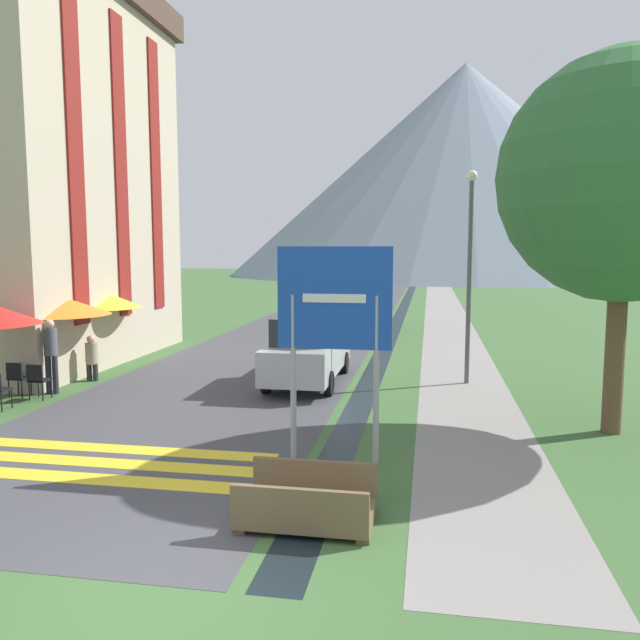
% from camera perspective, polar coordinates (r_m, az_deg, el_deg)
% --- Properties ---
extents(ground_plane, '(160.00, 160.00, 0.00)m').
position_cam_1_polar(ground_plane, '(26.14, 3.95, -1.18)').
color(ground_plane, '#3D6033').
extents(road, '(6.40, 60.00, 0.01)m').
position_cam_1_polar(road, '(36.31, 1.68, 1.01)').
color(road, '#424247').
rests_on(road, ground_plane).
extents(footpath, '(2.20, 60.00, 0.01)m').
position_cam_1_polar(footpath, '(35.95, 11.35, 0.82)').
color(footpath, gray).
rests_on(footpath, ground_plane).
extents(drainage_channel, '(0.60, 60.00, 0.00)m').
position_cam_1_polar(drainage_channel, '(35.97, 7.53, 0.90)').
color(drainage_channel, black).
rests_on(drainage_channel, ground_plane).
extents(crosswalk_marking, '(5.44, 1.84, 0.01)m').
position_cam_1_polar(crosswalk_marking, '(11.08, -19.04, -12.24)').
color(crosswalk_marking, yellow).
rests_on(crosswalk_marking, ground_plane).
extents(mountain_distant, '(64.40, 64.40, 28.69)m').
position_cam_1_polar(mountain_distant, '(90.99, 12.99, 13.22)').
color(mountain_distant, gray).
rests_on(mountain_distant, ground_plane).
extents(hotel_building, '(6.25, 9.40, 11.84)m').
position_cam_1_polar(hotel_building, '(21.67, -24.79, 13.51)').
color(hotel_building, '#BCAD93').
rests_on(hotel_building, ground_plane).
extents(road_sign, '(1.87, 0.11, 3.54)m').
position_cam_1_polar(road_sign, '(10.07, 1.32, 0.05)').
color(road_sign, '#9E9EA3').
rests_on(road_sign, ground_plane).
extents(footbridge, '(1.70, 1.10, 0.65)m').
position_cam_1_polar(footbridge, '(8.35, -1.19, -16.58)').
color(footbridge, brown).
rests_on(footbridge, ground_plane).
extents(parked_car_near, '(1.72, 4.49, 1.82)m').
position_cam_1_polar(parked_car_near, '(16.29, -1.12, -2.63)').
color(parked_car_near, '#B2B2B7').
rests_on(parked_car_near, ground_plane).
extents(parked_car_far, '(1.75, 4.38, 1.82)m').
position_cam_1_polar(parked_car_far, '(26.70, 3.47, 0.95)').
color(parked_car_far, black).
rests_on(parked_car_far, ground_plane).
extents(cafe_chair_near_left, '(0.40, 0.40, 0.85)m').
position_cam_1_polar(cafe_chair_near_left, '(16.40, -25.95, -4.64)').
color(cafe_chair_near_left, black).
rests_on(cafe_chair_near_left, ground_plane).
extents(cafe_chair_far_right, '(0.40, 0.40, 0.85)m').
position_cam_1_polar(cafe_chair_far_right, '(18.61, -20.89, -3.14)').
color(cafe_chair_far_right, black).
rests_on(cafe_chair_far_right, ground_plane).
extents(cafe_chair_near_right, '(0.40, 0.40, 0.85)m').
position_cam_1_polar(cafe_chair_near_right, '(15.94, -24.41, -4.87)').
color(cafe_chair_near_right, black).
rests_on(cafe_chair_near_right, ground_plane).
extents(cafe_umbrella_middle_orange, '(2.44, 2.44, 2.26)m').
position_cam_1_polar(cafe_umbrella_middle_orange, '(17.61, -22.46, 1.20)').
color(cafe_umbrella_middle_orange, '#B7B2A8').
rests_on(cafe_umbrella_middle_orange, ground_plane).
extents(cafe_umbrella_rear_yellow, '(2.40, 2.40, 2.30)m').
position_cam_1_polar(cafe_umbrella_rear_yellow, '(19.53, -19.47, 1.84)').
color(cafe_umbrella_rear_yellow, '#B7B2A8').
rests_on(cafe_umbrella_rear_yellow, ground_plane).
extents(person_standing_terrace, '(0.32, 0.32, 1.81)m').
position_cam_1_polar(person_standing_terrace, '(16.41, -23.40, -2.59)').
color(person_standing_terrace, '#282833').
rests_on(person_standing_terrace, ground_plane).
extents(person_seated_near, '(0.32, 0.32, 1.22)m').
position_cam_1_polar(person_seated_near, '(17.66, -20.15, -3.08)').
color(person_seated_near, '#282833').
rests_on(person_seated_near, ground_plane).
extents(streetlamp, '(0.28, 0.28, 5.47)m').
position_cam_1_polar(streetlamp, '(16.49, 13.54, 5.38)').
color(streetlamp, '#515156').
rests_on(streetlamp, ground_plane).
extents(tree_by_path, '(4.60, 4.60, 7.10)m').
position_cam_1_polar(tree_by_path, '(12.96, 26.07, 11.58)').
color(tree_by_path, brown).
rests_on(tree_by_path, ground_plane).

